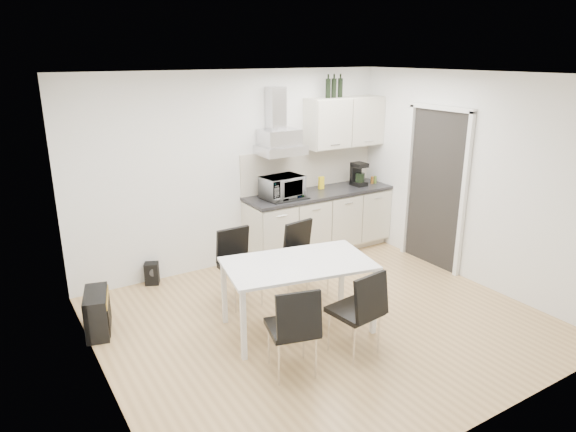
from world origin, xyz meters
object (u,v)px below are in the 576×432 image
dining_table (298,269)px  floor_speaker (152,273)px  chair_far_right (308,260)px  chair_near_right (355,312)px  guitar_amp (97,313)px  chair_far_left (241,268)px  kitchenette (320,196)px  chair_near_left (292,329)px

dining_table → floor_speaker: (-0.98, 1.88, -0.54)m
chair_far_right → floor_speaker: size_ratio=3.13×
chair_near_right → guitar_amp: 2.65m
chair_far_left → guitar_amp: size_ratio=1.53×
chair_far_right → guitar_amp: (-2.37, 0.40, -0.22)m
kitchenette → chair_far_left: kitchenette is taller
chair_near_right → floor_speaker: (-1.18, 2.57, -0.30)m
kitchenette → chair_far_left: size_ratio=2.86×
dining_table → chair_far_right: size_ratio=1.85×
chair_near_left → floor_speaker: bearing=116.1°
chair_far_left → chair_near_left: size_ratio=1.00×
dining_table → chair_near_left: 0.83m
dining_table → chair_near_right: 0.75m
guitar_amp → floor_speaker: guitar_amp is taller
chair_far_left → chair_near_right: (0.46, -1.49, 0.00)m
chair_far_right → guitar_amp: chair_far_right is taller
chair_far_left → floor_speaker: 1.33m
dining_table → chair_near_left: (-0.48, -0.64, -0.24)m
kitchenette → chair_near_right: 2.75m
chair_near_left → floor_speaker: (-0.50, 2.52, -0.30)m
dining_table → chair_near_left: bearing=-115.4°
chair_far_left → chair_far_right: 0.82m
chair_near_left → chair_near_right: size_ratio=1.00×
chair_near_left → floor_speaker: 2.59m
dining_table → chair_far_left: 0.88m
chair_far_left → floor_speaker: chair_far_left is taller
chair_far_left → chair_near_right: same height
dining_table → floor_speaker: size_ratio=5.80×
chair_far_left → chair_far_right: bearing=165.3°
chair_near_right → chair_far_left: bearing=99.8°
chair_far_right → chair_near_left: size_ratio=1.00×
guitar_amp → chair_far_right: bearing=5.1°
chair_near_left → kitchenette: bearing=65.1°
dining_table → chair_near_right: size_ratio=1.85×
floor_speaker → chair_near_right: bearing=-40.4°
chair_near_left → guitar_amp: bearing=143.9°
chair_far_left → chair_far_right: size_ratio=1.00×
chair_far_left → chair_near_right: 1.56m
guitar_amp → chair_near_right: bearing=-25.3°
chair_far_left → floor_speaker: size_ratio=3.13×
chair_near_right → floor_speaker: size_ratio=3.13×
kitchenette → guitar_amp: bearing=-168.0°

